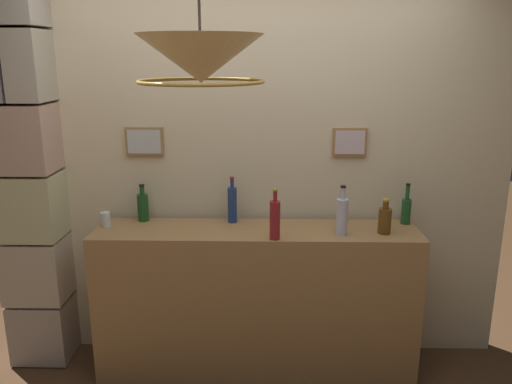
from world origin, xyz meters
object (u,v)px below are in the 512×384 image
Objects in this scene: liquor_bottle_amaro at (406,209)px; pendant_lamp at (201,60)px; liquor_bottle_rye at (143,206)px; liquor_bottle_bourbon at (342,216)px; liquor_bottle_vodka at (275,219)px; liquor_bottle_vermouth at (232,204)px; glass_tumbler_rocks at (105,219)px; liquor_bottle_port at (385,220)px.

pendant_lamp is (-1.16, -0.85, 0.92)m from liquor_bottle_amaro.
liquor_bottle_rye is 1.37m from pendant_lamp.
liquor_bottle_vodka reaches higher than liquor_bottle_bourbon.
liquor_bottle_vermouth reaches higher than glass_tumbler_rocks.
liquor_bottle_bourbon is at bearing -153.60° from liquor_bottle_amaro.
pendant_lamp is (-0.99, -0.67, 0.93)m from liquor_bottle_port.
liquor_bottle_port reaches higher than glass_tumbler_rocks.
pendant_lamp is at bearing -143.81° from liquor_bottle_amaro.
liquor_bottle_vermouth is 0.79m from glass_tumbler_rocks.
pendant_lamp is at bearing -60.02° from liquor_bottle_rye.
pendant_lamp reaches higher than liquor_bottle_rye.
liquor_bottle_bourbon is 1.01× the size of liquor_bottle_vermouth.
liquor_bottle_rye is 0.58m from liquor_bottle_vermouth.
pendant_lamp is (-0.73, -0.64, 0.89)m from liquor_bottle_bourbon.
liquor_bottle_rye is at bearing 168.95° from liquor_bottle_bourbon.
liquor_bottle_vodka is 1.16× the size of liquor_bottle_amaro.
glass_tumbler_rocks is (-1.88, -0.10, -0.05)m from liquor_bottle_amaro.
liquor_bottle_port is 1.71m from glass_tumbler_rocks.
liquor_bottle_amaro is at bearing -0.87° from liquor_bottle_rye.
liquor_bottle_amaro is at bearing 26.40° from liquor_bottle_bourbon.
liquor_bottle_vodka is at bearing -160.25° from liquor_bottle_amaro.
liquor_bottle_amaro is 0.88× the size of liquor_bottle_vermouth.
liquor_bottle_port is 2.29× the size of glass_tumbler_rocks.
liquor_bottle_bourbon reaches higher than liquor_bottle_amaro.
liquor_bottle_bourbon is at bearing -173.44° from liquor_bottle_port.
liquor_bottle_bourbon is 1.26m from liquor_bottle_rye.
liquor_bottle_bourbon is at bearing 11.76° from liquor_bottle_vodka.
liquor_bottle_vermouth is (-0.27, 0.30, -0.00)m from liquor_bottle_vodka.
liquor_bottle_port is at bearing -2.95° from glass_tumbler_rocks.
glass_tumbler_rocks is at bearing 169.19° from liquor_bottle_vodka.
liquor_bottle_vermouth is at bearing 168.28° from liquor_bottle_port.
liquor_bottle_amaro is 1.88m from glass_tumbler_rocks.
liquor_bottle_vodka reaches higher than glass_tumbler_rocks.
pendant_lamp is (0.71, -0.75, 0.96)m from glass_tumbler_rocks.
liquor_bottle_bourbon is at bearing -4.66° from glass_tumbler_rocks.
liquor_bottle_rye is at bearing 158.93° from liquor_bottle_vodka.
glass_tumbler_rocks is (-1.44, 0.12, -0.07)m from liquor_bottle_bourbon.
pendant_lamp reaches higher than glass_tumbler_rocks.
liquor_bottle_vermouth reaches higher than liquor_bottle_amaro.
liquor_bottle_vodka is at bearing -48.80° from liquor_bottle_vermouth.
liquor_bottle_amaro reaches higher than glass_tumbler_rocks.
liquor_bottle_amaro is at bearing -0.27° from liquor_bottle_vermouth.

